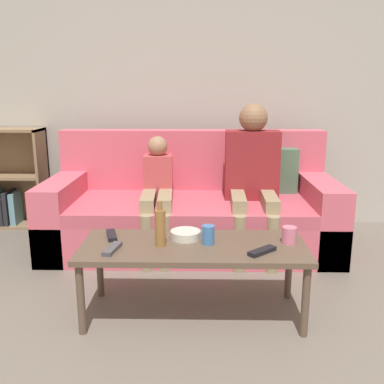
{
  "coord_description": "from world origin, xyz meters",
  "views": [
    {
      "loc": [
        -0.03,
        -0.91,
        1.23
      ],
      "look_at": [
        -0.08,
        1.77,
        0.58
      ],
      "focal_mm": 40.0,
      "sensor_mm": 36.0,
      "label": 1
    }
  ],
  "objects_px": {
    "person_adult": "(253,169)",
    "cup_near": "(208,235)",
    "coffee_table": "(193,251)",
    "couch": "(192,211)",
    "snack_bowl": "(186,235)",
    "bookshelf": "(3,187)",
    "bottle": "(160,227)",
    "person_child": "(157,190)",
    "cup_far": "(289,235)",
    "tv_remote_2": "(262,251)",
    "tv_remote_1": "(112,235)",
    "tv_remote_0": "(112,249)"
  },
  "relations": [
    {
      "from": "bottle",
      "to": "tv_remote_0",
      "type": "bearing_deg",
      "value": -161.45
    },
    {
      "from": "cup_far",
      "to": "tv_remote_0",
      "type": "bearing_deg",
      "value": -171.89
    },
    {
      "from": "coffee_table",
      "to": "tv_remote_2",
      "type": "relative_size",
      "value": 7.56
    },
    {
      "from": "couch",
      "to": "cup_far",
      "type": "bearing_deg",
      "value": -62.77
    },
    {
      "from": "cup_far",
      "to": "tv_remote_1",
      "type": "bearing_deg",
      "value": 175.61
    },
    {
      "from": "snack_bowl",
      "to": "tv_remote_1",
      "type": "bearing_deg",
      "value": 177.91
    },
    {
      "from": "bookshelf",
      "to": "cup_far",
      "type": "bearing_deg",
      "value": -34.3
    },
    {
      "from": "couch",
      "to": "tv_remote_0",
      "type": "height_order",
      "value": "couch"
    },
    {
      "from": "tv_remote_1",
      "to": "snack_bowl",
      "type": "distance_m",
      "value": 0.42
    },
    {
      "from": "bookshelf",
      "to": "coffee_table",
      "type": "height_order",
      "value": "bookshelf"
    },
    {
      "from": "snack_bowl",
      "to": "person_child",
      "type": "bearing_deg",
      "value": 105.98
    },
    {
      "from": "tv_remote_0",
      "to": "person_child",
      "type": "bearing_deg",
      "value": 92.96
    },
    {
      "from": "tv_remote_1",
      "to": "tv_remote_0",
      "type": "bearing_deg",
      "value": -93.75
    },
    {
      "from": "cup_far",
      "to": "coffee_table",
      "type": "bearing_deg",
      "value": -176.21
    },
    {
      "from": "coffee_table",
      "to": "bookshelf",
      "type": "bearing_deg",
      "value": 137.93
    },
    {
      "from": "couch",
      "to": "tv_remote_2",
      "type": "xyz_separation_m",
      "value": [
        0.38,
        -1.21,
        0.14
      ]
    },
    {
      "from": "couch",
      "to": "coffee_table",
      "type": "xyz_separation_m",
      "value": [
        0.03,
        -1.09,
        0.09
      ]
    },
    {
      "from": "coffee_table",
      "to": "couch",
      "type": "bearing_deg",
      "value": 91.34
    },
    {
      "from": "coffee_table",
      "to": "person_adult",
      "type": "bearing_deg",
      "value": 66.82
    },
    {
      "from": "cup_near",
      "to": "snack_bowl",
      "type": "xyz_separation_m",
      "value": [
        -0.12,
        0.08,
        -0.03
      ]
    },
    {
      "from": "person_adult",
      "to": "cup_near",
      "type": "xyz_separation_m",
      "value": [
        -0.35,
        -0.98,
        -0.18
      ]
    },
    {
      "from": "person_child",
      "to": "coffee_table",
      "type": "bearing_deg",
      "value": -75.85
    },
    {
      "from": "couch",
      "to": "tv_remote_2",
      "type": "relative_size",
      "value": 13.7
    },
    {
      "from": "snack_bowl",
      "to": "bottle",
      "type": "bearing_deg",
      "value": -139.21
    },
    {
      "from": "tv_remote_0",
      "to": "tv_remote_1",
      "type": "bearing_deg",
      "value": 112.76
    },
    {
      "from": "cup_near",
      "to": "tv_remote_0",
      "type": "bearing_deg",
      "value": -167.09
    },
    {
      "from": "couch",
      "to": "person_adult",
      "type": "relative_size",
      "value": 1.96
    },
    {
      "from": "couch",
      "to": "snack_bowl",
      "type": "distance_m",
      "value": 1.01
    },
    {
      "from": "person_adult",
      "to": "tv_remote_2",
      "type": "distance_m",
      "value": 1.14
    },
    {
      "from": "bookshelf",
      "to": "bottle",
      "type": "bearing_deg",
      "value": -45.38
    },
    {
      "from": "coffee_table",
      "to": "bottle",
      "type": "height_order",
      "value": "bottle"
    },
    {
      "from": "bookshelf",
      "to": "couch",
      "type": "bearing_deg",
      "value": -16.0
    },
    {
      "from": "cup_near",
      "to": "tv_remote_0",
      "type": "height_order",
      "value": "cup_near"
    },
    {
      "from": "person_adult",
      "to": "coffee_table",
      "type": "bearing_deg",
      "value": -111.4
    },
    {
      "from": "bookshelf",
      "to": "coffee_table",
      "type": "bearing_deg",
      "value": -42.07
    },
    {
      "from": "couch",
      "to": "coffee_table",
      "type": "relative_size",
      "value": 1.81
    },
    {
      "from": "person_adult",
      "to": "bottle",
      "type": "xyz_separation_m",
      "value": [
        -0.6,
        -1.02,
        -0.12
      ]
    },
    {
      "from": "coffee_table",
      "to": "person_adult",
      "type": "relative_size",
      "value": 1.08
    },
    {
      "from": "bookshelf",
      "to": "person_child",
      "type": "distance_m",
      "value": 1.62
    },
    {
      "from": "couch",
      "to": "person_adult",
      "type": "bearing_deg",
      "value": -11.37
    },
    {
      "from": "person_adult",
      "to": "tv_remote_2",
      "type": "xyz_separation_m",
      "value": [
        -0.08,
        -1.12,
        -0.22
      ]
    },
    {
      "from": "tv_remote_2",
      "to": "snack_bowl",
      "type": "bearing_deg",
      "value": -158.9
    },
    {
      "from": "person_adult",
      "to": "cup_far",
      "type": "height_order",
      "value": "person_adult"
    },
    {
      "from": "person_child",
      "to": "snack_bowl",
      "type": "bearing_deg",
      "value": -76.86
    },
    {
      "from": "person_child",
      "to": "cup_far",
      "type": "xyz_separation_m",
      "value": [
        0.8,
        -0.89,
        -0.03
      ]
    },
    {
      "from": "bottle",
      "to": "bookshelf",
      "type": "bearing_deg",
      "value": 134.62
    },
    {
      "from": "cup_far",
      "to": "tv_remote_1",
      "type": "xyz_separation_m",
      "value": [
        -0.98,
        0.08,
        -0.03
      ]
    },
    {
      "from": "person_adult",
      "to": "tv_remote_1",
      "type": "height_order",
      "value": "person_adult"
    },
    {
      "from": "bookshelf",
      "to": "tv_remote_0",
      "type": "relative_size",
      "value": 5.04
    },
    {
      "from": "tv_remote_1",
      "to": "snack_bowl",
      "type": "bearing_deg",
      "value": -18.25
    }
  ]
}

